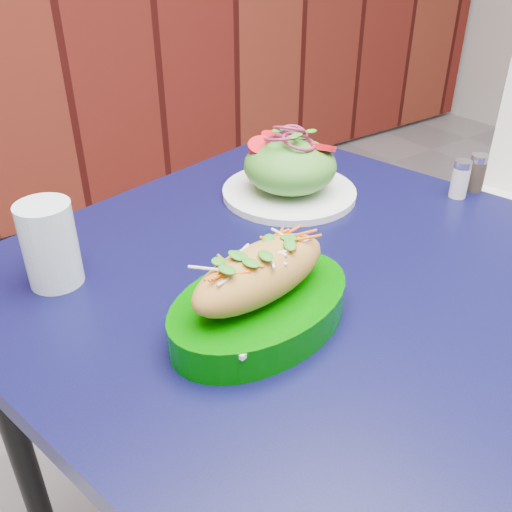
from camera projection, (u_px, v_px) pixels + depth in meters
cafe_table at (313, 322)px, 0.82m from camera, size 0.95×0.95×0.75m
banh_mi_basket at (260, 295)px, 0.66m from camera, size 0.27×0.19×0.11m
salad_plate at (290, 171)px, 0.96m from camera, size 0.23×0.23×0.12m
water_glass at (50, 244)px, 0.73m from camera, size 0.07×0.07×0.11m
salt_shaker at (460, 179)px, 0.96m from camera, size 0.03×0.03×0.06m
pepper_shaker at (477, 173)px, 0.98m from camera, size 0.03×0.03×0.06m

